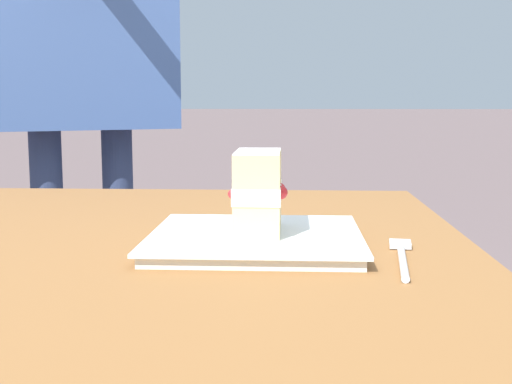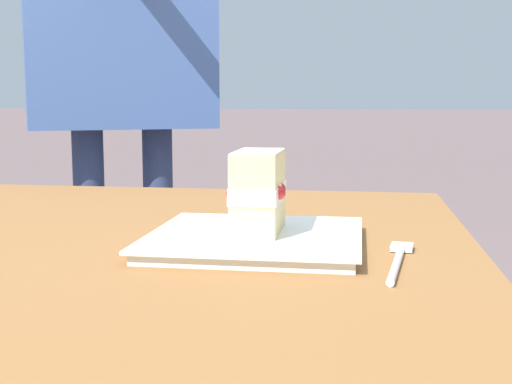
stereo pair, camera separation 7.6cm
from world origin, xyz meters
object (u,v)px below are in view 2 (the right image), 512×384
Objects in this scene: patio_table at (7,368)px; dessert_fork at (398,259)px; cake_slice at (259,192)px; diner_person at (120,18)px; dessert_plate at (256,239)px.

dessert_fork reaches higher than patio_table.
cake_slice is 0.06× the size of diner_person.
diner_person is (0.96, 0.64, 0.37)m from dessert_fork.
dessert_plate is 0.14× the size of diner_person.
patio_table is 0.32m from cake_slice.
patio_table is at bearing 102.43° from dessert_fork.
dessert_plate is 1.09m from diner_person.
diner_person is (0.90, 0.49, 0.31)m from cake_slice.
cake_slice reaches higher than dessert_plate.
patio_table is 0.75× the size of diner_person.
dessert_plate is 0.05m from cake_slice.
cake_slice is at bearing -58.48° from patio_table.
dessert_fork is 1.21m from diner_person.
dessert_plate is (0.14, -0.23, 0.11)m from patio_table.
diner_person reaches higher than dessert_plate.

